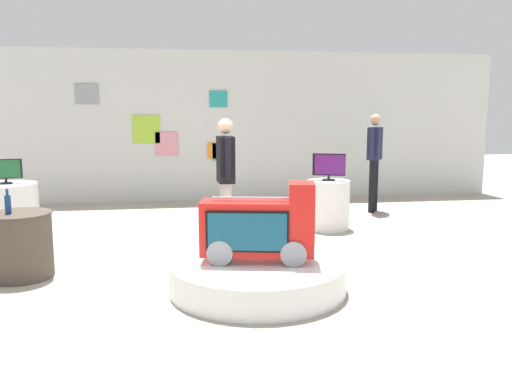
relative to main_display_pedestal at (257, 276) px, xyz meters
The scene contains 12 objects.
ground_plane 0.44m from the main_display_pedestal, 125.61° to the left, with size 30.00×30.00×0.00m, color #A8A091.
back_wall_display 5.76m from the main_display_pedestal, 92.64° to the left, with size 12.30×0.13×3.01m.
main_display_pedestal is the anchor object (origin of this frame).
novelty_firetruck_tv 0.48m from the main_display_pedestal, 27.78° to the right, with size 1.18×0.58×0.81m.
display_pedestal_left_rear 4.44m from the main_display_pedestal, 137.63° to the left, with size 0.86×0.86×0.76m, color white.
tv_on_left_rear 4.51m from the main_display_pedestal, 137.67° to the left, with size 0.46×0.17×0.36m.
display_pedestal_center_rear 3.05m from the main_display_pedestal, 60.16° to the left, with size 0.66×0.66×0.76m, color white.
tv_on_center_rear 3.15m from the main_display_pedestal, 60.10° to the left, with size 0.48×0.21×0.41m.
side_table_round 2.63m from the main_display_pedestal, 162.50° to the left, with size 0.70×0.70×0.72m.
bottle_on_side_table 2.77m from the main_display_pedestal, 163.98° to the left, with size 0.06×0.06×0.27m.
shopper_browsing_near_truck 4.83m from the main_display_pedestal, 54.96° to the left, with size 0.38×0.48×1.76m.
shopper_browsing_rear 1.90m from the main_display_pedestal, 95.43° to the left, with size 0.22×0.56×1.72m.
Camera 1 is at (-0.54, -5.43, 1.81)m, focal length 36.82 mm.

